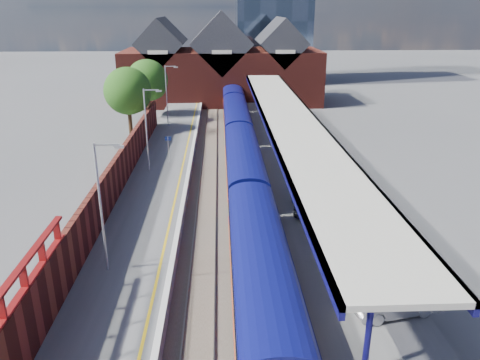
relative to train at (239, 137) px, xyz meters
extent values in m
plane|color=#5B5B5E|center=(-1.49, 1.31, -2.12)|extent=(240.00, 240.00, 0.00)
cube|color=#473D33|center=(-1.49, -8.69, -2.09)|extent=(6.00, 76.00, 0.06)
cube|color=slate|center=(-3.71, -8.69, -2.00)|extent=(0.07, 76.00, 0.14)
cube|color=slate|center=(-2.27, -8.69, -2.00)|extent=(0.07, 76.00, 0.14)
cube|color=slate|center=(-0.71, -8.69, -2.00)|extent=(0.07, 76.00, 0.14)
cube|color=slate|center=(0.73, -8.69, -2.00)|extent=(0.07, 76.00, 0.14)
cube|color=#565659|center=(-6.99, -8.69, -1.62)|extent=(5.00, 76.00, 1.00)
cube|color=#565659|center=(4.51, -8.69, -1.62)|extent=(6.00, 76.00, 1.00)
cube|color=silver|center=(-4.64, -8.69, -1.10)|extent=(0.30, 76.00, 0.05)
cube|color=silver|center=(1.66, -8.69, -1.10)|extent=(0.30, 76.00, 0.05)
cube|color=yellow|center=(-5.24, -8.69, -1.12)|extent=(0.14, 76.00, 0.01)
cube|color=#0D105F|center=(0.01, -24.78, -0.22)|extent=(2.81, 16.00, 2.50)
cube|color=#0D105F|center=(0.01, -24.78, 1.03)|extent=(2.81, 16.00, 0.60)
cube|color=#0D105F|center=(0.01, -8.18, -0.22)|extent=(2.81, 16.00, 2.50)
cube|color=#0D105F|center=(0.01, -8.18, 1.03)|extent=(2.81, 16.00, 0.60)
cube|color=#0D105F|center=(0.01, 8.42, -0.22)|extent=(2.81, 16.00, 2.50)
cube|color=#0D105F|center=(0.01, 8.42, 1.03)|extent=(2.81, 16.00, 0.60)
cube|color=#0D105F|center=(0.01, 25.02, -0.22)|extent=(2.81, 16.00, 2.50)
cube|color=#0D105F|center=(0.01, 25.02, 1.03)|extent=(2.81, 16.00, 0.60)
cube|color=black|center=(-1.41, 0.12, 0.23)|extent=(0.04, 60.54, 0.70)
cube|color=#D45C0D|center=(-1.42, 0.12, -0.57)|extent=(0.03, 55.27, 0.30)
cube|color=#B80C1F|center=(-1.43, 0.12, -0.82)|extent=(0.03, 55.27, 0.30)
cube|color=black|center=(0.01, 30.62, -1.82)|extent=(2.00, 2.40, 0.60)
cylinder|color=#110E55|center=(3.51, -30.69, 0.98)|extent=(0.24, 0.24, 4.20)
cylinder|color=#110E55|center=(3.51, -25.69, 0.98)|extent=(0.24, 0.24, 4.20)
cylinder|color=#110E55|center=(3.51, -20.69, 0.98)|extent=(0.24, 0.24, 4.20)
cylinder|color=#110E55|center=(3.51, -15.69, 0.98)|extent=(0.24, 0.24, 4.20)
cylinder|color=#110E55|center=(3.51, -10.69, 0.98)|extent=(0.24, 0.24, 4.20)
cylinder|color=#110E55|center=(3.51, -5.69, 0.98)|extent=(0.24, 0.24, 4.20)
cylinder|color=#110E55|center=(3.51, -0.69, 0.98)|extent=(0.24, 0.24, 4.20)
cylinder|color=#110E55|center=(3.51, 4.31, 0.98)|extent=(0.24, 0.24, 4.20)
cylinder|color=#110E55|center=(3.51, 9.31, 0.98)|extent=(0.24, 0.24, 4.20)
cylinder|color=#110E55|center=(3.51, 14.31, 0.98)|extent=(0.24, 0.24, 4.20)
cube|color=beige|center=(4.01, -6.69, 3.23)|extent=(4.50, 52.00, 0.25)
cube|color=#110E55|center=(1.86, -6.69, 3.08)|extent=(0.20, 52.00, 0.55)
cube|color=#110E55|center=(6.16, -6.69, 3.08)|extent=(0.20, 52.00, 0.55)
cylinder|color=#A5A8AA|center=(-7.99, -22.69, 2.38)|extent=(0.12, 0.12, 7.00)
cube|color=#A5A8AA|center=(-7.39, -22.69, 5.78)|extent=(1.20, 0.08, 0.08)
cube|color=#A5A8AA|center=(-6.79, -22.69, 5.68)|extent=(0.45, 0.18, 0.12)
cylinder|color=#A5A8AA|center=(-7.99, -6.69, 2.38)|extent=(0.12, 0.12, 7.00)
cube|color=#A5A8AA|center=(-7.39, -6.69, 5.78)|extent=(1.20, 0.08, 0.08)
cube|color=#A5A8AA|center=(-6.79, -6.69, 5.68)|extent=(0.45, 0.18, 0.12)
cylinder|color=#A5A8AA|center=(-7.99, 9.31, 2.38)|extent=(0.12, 0.12, 7.00)
cube|color=#A5A8AA|center=(-7.39, 9.31, 5.78)|extent=(1.20, 0.08, 0.08)
cube|color=#A5A8AA|center=(-6.79, 9.31, 5.68)|extent=(0.45, 0.18, 0.12)
cylinder|color=#A5A8AA|center=(-6.49, -4.69, 0.13)|extent=(0.08, 0.08, 2.50)
cube|color=#0C194C|center=(-6.49, -4.69, 1.18)|extent=(0.55, 0.06, 0.35)
cube|color=#5B1D18|center=(-9.59, -14.69, 0.28)|extent=(0.35, 50.00, 2.80)
cube|color=maroon|center=(-9.59, -30.69, 2.18)|extent=(0.30, 0.12, 1.00)
cube|color=maroon|center=(-9.59, -28.69, 2.18)|extent=(0.30, 0.12, 1.00)
cube|color=maroon|center=(-9.59, -26.69, 2.18)|extent=(0.30, 0.12, 1.00)
cube|color=maroon|center=(-9.59, -24.69, 2.18)|extent=(0.30, 0.12, 1.00)
cube|color=#5B1D18|center=(-1.49, 29.31, 1.88)|extent=(30.00, 12.00, 8.00)
cube|color=#232328|center=(-10.49, 29.31, 7.08)|extent=(7.13, 12.00, 7.13)
cube|color=#232328|center=(-1.49, 29.31, 7.08)|extent=(9.16, 12.00, 9.16)
cube|color=#232328|center=(7.51, 29.31, 7.08)|extent=(7.13, 12.00, 7.13)
cube|color=beige|center=(-10.49, 23.26, 6.08)|extent=(2.80, 0.15, 0.50)
cube|color=beige|center=(-1.49, 23.26, 6.08)|extent=(2.80, 0.15, 0.50)
cube|color=beige|center=(7.51, 23.26, 6.08)|extent=(2.80, 0.15, 0.50)
cylinder|color=#382314|center=(-11.99, 7.31, -0.12)|extent=(0.44, 0.44, 4.00)
sphere|color=#1C4712|center=(-11.99, 7.31, 3.38)|extent=(5.20, 5.20, 5.20)
sphere|color=#1C4712|center=(-11.19, 6.81, 2.68)|extent=(3.20, 3.20, 3.20)
cylinder|color=#382314|center=(-10.99, 15.31, -0.12)|extent=(0.44, 0.44, 4.00)
sphere|color=#1C4712|center=(-10.99, 15.31, 3.38)|extent=(5.20, 5.20, 5.20)
sphere|color=#1C4712|center=(-10.19, 14.81, 2.68)|extent=(3.20, 3.20, 3.20)
imported|color=#9F9FA4|center=(5.95, -27.10, -0.46)|extent=(4.20, 2.18, 1.32)
imported|color=black|center=(5.23, -17.06, -0.43)|extent=(5.08, 3.07, 1.38)
imported|color=navy|center=(5.30, -14.49, -0.51)|extent=(4.74, 3.08, 1.21)
camera|label=1|loc=(-1.86, -44.73, 12.04)|focal=35.00mm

